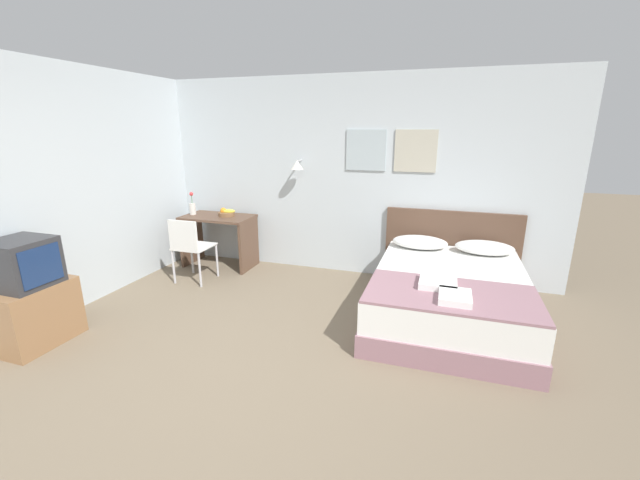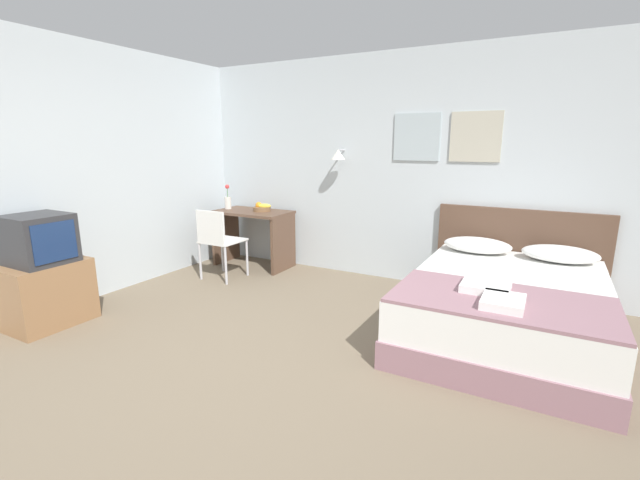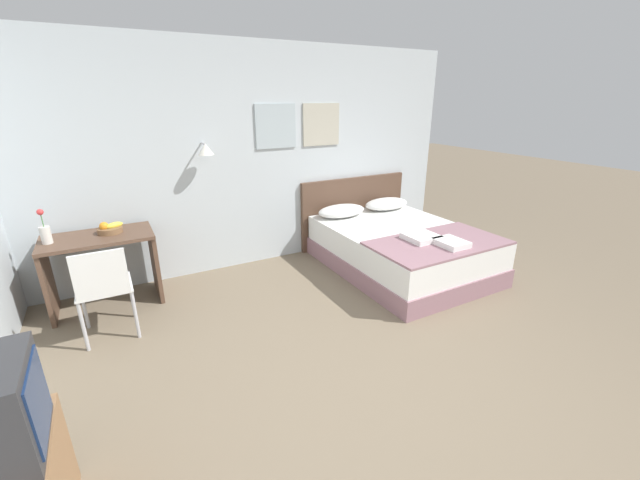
{
  "view_description": "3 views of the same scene",
  "coord_description": "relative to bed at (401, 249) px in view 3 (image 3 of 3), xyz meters",
  "views": [
    {
      "loc": [
        1.38,
        -2.29,
        1.98
      ],
      "look_at": [
        0.08,
        1.75,
        0.76
      ],
      "focal_mm": 22.0,
      "sensor_mm": 36.0,
      "label": 1
    },
    {
      "loc": [
        1.75,
        -2.0,
        1.64
      ],
      "look_at": [
        -0.08,
        1.36,
        0.77
      ],
      "focal_mm": 24.0,
      "sensor_mm": 36.0,
      "label": 2
    },
    {
      "loc": [
        -1.56,
        -1.72,
        2.04
      ],
      "look_at": [
        0.27,
        1.59,
        0.65
      ],
      "focal_mm": 22.0,
      "sensor_mm": 36.0,
      "label": 3
    }
  ],
  "objects": [
    {
      "name": "bed",
      "position": [
        0.0,
        0.0,
        0.0
      ],
      "size": [
        1.55,
        2.07,
        0.53
      ],
      "color": "gray",
      "rests_on": "ground_plane"
    },
    {
      "name": "pillow_left",
      "position": [
        -0.38,
        0.79,
        0.34
      ],
      "size": [
        0.67,
        0.39,
        0.15
      ],
      "color": "white",
      "rests_on": "bed"
    },
    {
      "name": "folded_towel_near_foot",
      "position": [
        -0.12,
        -0.46,
        0.32
      ],
      "size": [
        0.34,
        0.34,
        0.06
      ],
      "color": "white",
      "rests_on": "throw_blanket"
    },
    {
      "name": "folded_towel_mid_bed",
      "position": [
        0.03,
        -0.75,
        0.32
      ],
      "size": [
        0.27,
        0.33,
        0.06
      ],
      "color": "white",
      "rests_on": "throw_blanket"
    },
    {
      "name": "ground_plane",
      "position": [
        -1.5,
        -1.76,
        -0.26
      ],
      "size": [
        24.0,
        24.0,
        0.0
      ],
      "primitive_type": "plane",
      "color": "#756651"
    },
    {
      "name": "flower_vase",
      "position": [
        -3.63,
        0.74,
        0.6
      ],
      "size": [
        0.09,
        0.09,
        0.33
      ],
      "color": "silver",
      "rests_on": "desk"
    },
    {
      "name": "desk",
      "position": [
        -3.23,
        0.75,
        0.25
      ],
      "size": [
        1.0,
        0.58,
        0.75
      ],
      "color": "brown",
      "rests_on": "ground_plane"
    },
    {
      "name": "throw_blanket",
      "position": [
        0.0,
        -0.6,
        0.28
      ],
      "size": [
        1.5,
        0.83,
        0.02
      ],
      "color": "gray",
      "rests_on": "bed"
    },
    {
      "name": "desk_chair",
      "position": [
        -3.23,
        0.06,
        0.26
      ],
      "size": [
        0.44,
        0.44,
        0.86
      ],
      "color": "white",
      "rests_on": "ground_plane"
    },
    {
      "name": "headboard",
      "position": [
        0.0,
        1.07,
        0.22
      ],
      "size": [
        1.67,
        0.06,
        0.97
      ],
      "color": "brown",
      "rests_on": "ground_plane"
    },
    {
      "name": "fruit_bowl",
      "position": [
        -3.11,
        0.8,
        0.53
      ],
      "size": [
        0.25,
        0.23,
        0.12
      ],
      "color": "brown",
      "rests_on": "desk"
    },
    {
      "name": "wall_back",
      "position": [
        -1.5,
        1.13,
        1.07
      ],
      "size": [
        5.77,
        0.31,
        2.65
      ],
      "color": "silver",
      "rests_on": "ground_plane"
    },
    {
      "name": "pillow_right",
      "position": [
        0.38,
        0.79,
        0.34
      ],
      "size": [
        0.67,
        0.39,
        0.15
      ],
      "color": "white",
      "rests_on": "bed"
    }
  ]
}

